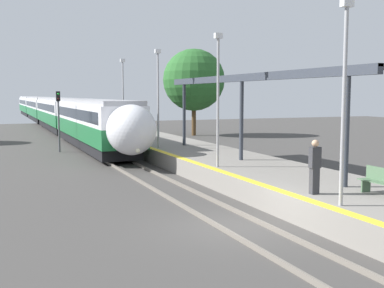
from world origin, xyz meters
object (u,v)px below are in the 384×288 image
object	(u,v)px
person_waiting	(315,166)
railway_signal	(59,115)
platform_bench	(381,181)
lamppost_near	(344,90)
train	(49,110)
lamppost_farthest	(123,93)
lamppost_far	(158,93)
lamppost_mid	(218,92)

from	to	relation	value
person_waiting	railway_signal	world-z (taller)	railway_signal
platform_bench	railway_signal	distance (m)	24.85
railway_signal	lamppost_near	world-z (taller)	lamppost_near
train	person_waiting	distance (m)	52.85
platform_bench	person_waiting	size ratio (longest dim) A/B	0.89
train	lamppost_farthest	distance (m)	29.53
lamppost_far	lamppost_farthest	world-z (taller)	same
person_waiting	lamppost_far	distance (m)	15.25
platform_bench	lamppost_farthest	size ratio (longest dim) A/B	0.27
platform_bench	lamppost_far	world-z (taller)	lamppost_far
platform_bench	lamppost_far	size ratio (longest dim) A/B	0.27
lamppost_mid	lamppost_farthest	distance (m)	16.74
lamppost_mid	railway_signal	bearing A→B (deg)	107.11
platform_bench	lamppost_farthest	world-z (taller)	lamppost_farthest
lamppost_near	lamppost_farthest	xyz separation A→B (m)	(0.00, 25.11, 0.00)
platform_bench	person_waiting	bearing A→B (deg)	152.03
train	person_waiting	size ratio (longest dim) A/B	46.12
train	lamppost_mid	distance (m)	46.21
railway_signal	lamppost_farthest	world-z (taller)	lamppost_farthest
lamppost_farthest	train	bearing A→B (deg)	94.57
train	lamppost_near	size ratio (longest dim) A/B	13.88
platform_bench	lamppost_farthest	xyz separation A→B (m)	(-2.21, 24.43, 2.92)
train	railway_signal	distance (m)	30.15
train	lamppost_far	distance (m)	37.86
person_waiting	lamppost_mid	bearing A→B (deg)	92.68
train	lamppost_mid	xyz separation A→B (m)	(2.35, -46.10, 2.10)
train	lamppost_near	world-z (taller)	lamppost_near
platform_bench	lamppost_near	bearing A→B (deg)	-162.92
lamppost_far	lamppost_farthest	size ratio (longest dim) A/B	1.00
person_waiting	lamppost_farthest	bearing A→B (deg)	90.77
railway_signal	lamppost_farthest	bearing A→B (deg)	7.71
platform_bench	lamppost_mid	distance (m)	8.52
railway_signal	lamppost_mid	world-z (taller)	lamppost_mid
platform_bench	person_waiting	world-z (taller)	person_waiting
lamppost_mid	platform_bench	bearing A→B (deg)	-73.98
train	person_waiting	bearing A→B (deg)	-87.11
lamppost_near	lamppost_mid	xyz separation A→B (m)	(0.00, 8.37, 0.00)
lamppost_far	train	bearing A→B (deg)	93.56
lamppost_near	lamppost_farthest	world-z (taller)	same
platform_bench	person_waiting	distance (m)	2.20
lamppost_mid	lamppost_farthest	world-z (taller)	same
person_waiting	lamppost_near	size ratio (longest dim) A/B	0.30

